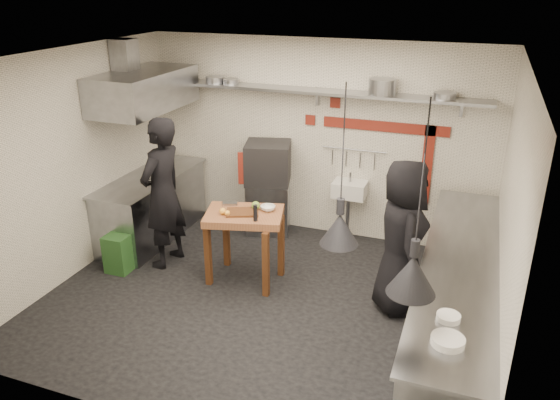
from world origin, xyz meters
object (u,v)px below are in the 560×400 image
(combi_oven, at_px, (268,163))
(green_bin, at_px, (119,253))
(oven_stand, at_px, (268,205))
(prep_table, at_px, (245,247))
(chef_left, at_px, (163,193))
(chef_right, at_px, (402,237))

(combi_oven, height_order, green_bin, combi_oven)
(oven_stand, bearing_deg, prep_table, -95.18)
(combi_oven, height_order, prep_table, combi_oven)
(oven_stand, relative_size, chef_left, 0.40)
(prep_table, bearing_deg, oven_stand, 85.09)
(chef_left, distance_m, chef_right, 3.03)
(green_bin, bearing_deg, chef_right, 6.41)
(combi_oven, relative_size, chef_left, 0.31)
(prep_table, bearing_deg, combi_oven, 84.64)
(chef_left, bearing_deg, green_bin, -42.91)
(combi_oven, distance_m, prep_table, 1.54)
(oven_stand, xyz_separation_m, combi_oven, (0.02, -0.06, 0.69))
(combi_oven, height_order, chef_left, chef_left)
(prep_table, distance_m, chef_right, 1.93)
(green_bin, height_order, chef_left, chef_left)
(prep_table, height_order, chef_left, chef_left)
(oven_stand, xyz_separation_m, chef_left, (-0.89, -1.39, 0.59))
(green_bin, xyz_separation_m, prep_table, (1.62, 0.35, 0.21))
(prep_table, bearing_deg, green_bin, 177.29)
(combi_oven, bearing_deg, prep_table, -95.63)
(chef_left, height_order, chef_right, chef_left)
(chef_left, bearing_deg, oven_stand, 153.31)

